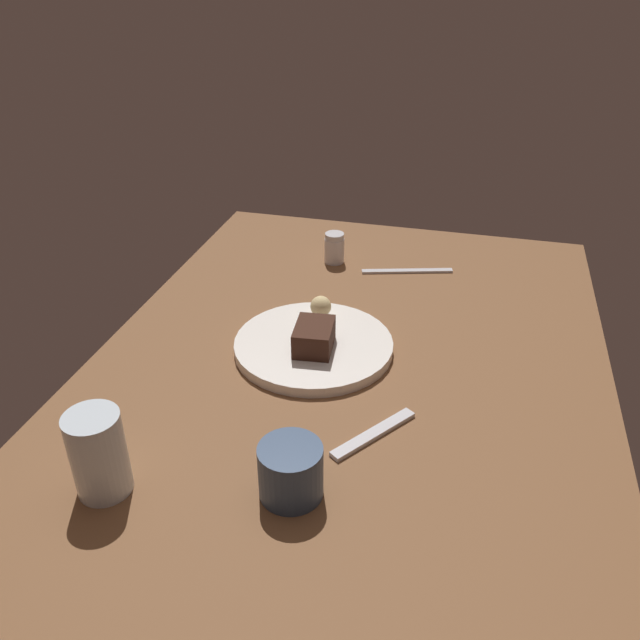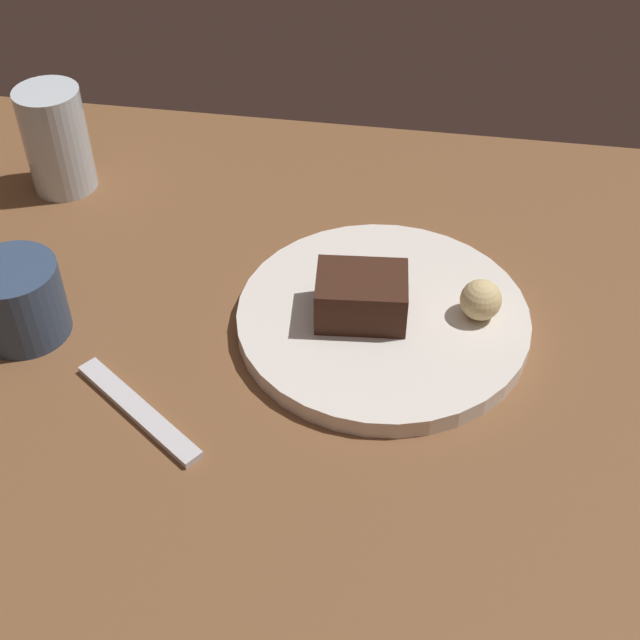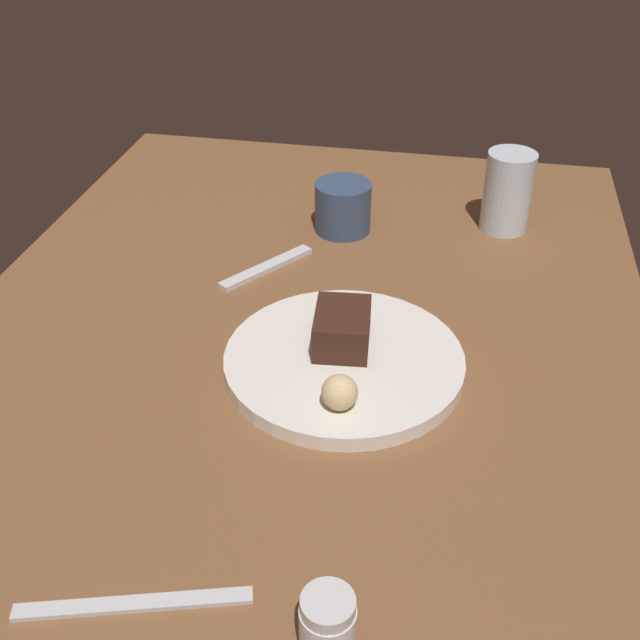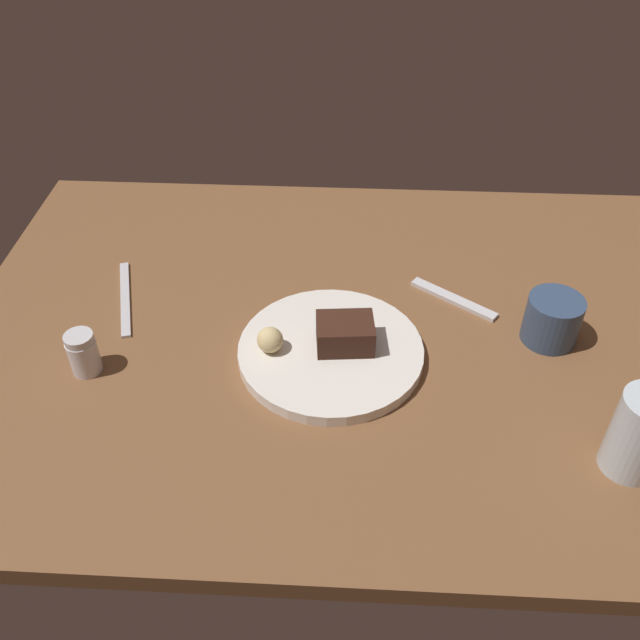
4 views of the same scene
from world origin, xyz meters
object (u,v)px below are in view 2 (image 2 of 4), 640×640
Objects in this scene: chocolate_cake_slice at (361,296)px; dessert_plate at (383,319)px; dessert_spoon at (138,410)px; bread_roll at (481,300)px; coffee_cup at (19,300)px; water_glass at (56,140)px.

dessert_plate is at bearing 16.76° from chocolate_cake_slice.
bread_roll is at bearing 63.98° from dessert_spoon.
dessert_spoon is at bearing -31.68° from coffee_cup.
chocolate_cake_slice is 39.86cm from water_glass.
chocolate_cake_slice is 21.90cm from dessert_spoon.
coffee_cup reaches higher than chocolate_cake_slice.
dessert_spoon is (13.25, -8.18, -3.31)cm from coffee_cup.
bread_roll is 0.46× the size of coffee_cup.
dessert_plate is at bearing -25.02° from water_glass.
coffee_cup is at bearing -170.55° from chocolate_cake_slice.
bread_roll is (8.61, 0.94, 2.79)cm from dessert_plate.
dessert_spoon is (-17.08, -13.22, -3.62)cm from chocolate_cake_slice.
dessert_plate is 1.79× the size of dessert_spoon.
coffee_cup is at bearing -175.78° from dessert_spoon.
water_glass is at bearing 160.25° from bread_roll.
dessert_plate is 23.57cm from dessert_spoon.
water_glass is (-35.46, 18.09, 1.86)cm from chocolate_cake_slice.
dessert_spoon is (-27.69, -14.77, -3.34)cm from bread_roll.
chocolate_cake_slice is 0.70× the size of water_glass.
bread_roll is 0.25× the size of dessert_spoon.
dessert_spoon is (-19.08, -13.83, -0.55)cm from dessert_plate.
dessert_plate is 9.10cm from bread_roll.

